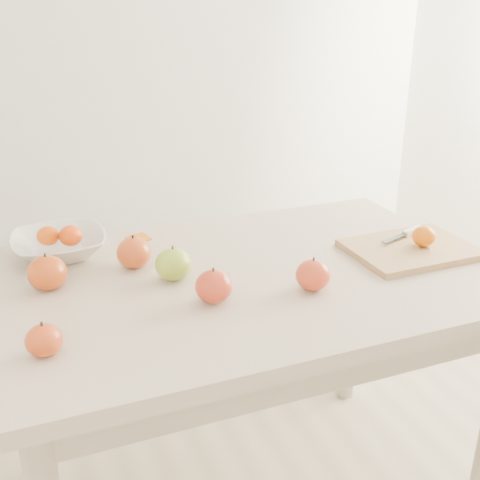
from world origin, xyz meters
name	(u,v)px	position (x,y,z in m)	size (l,w,h in m)	color
table	(247,308)	(0.00, 0.00, 0.65)	(1.20, 0.80, 0.75)	beige
cutting_board	(411,249)	(0.46, -0.04, 0.76)	(0.33, 0.24, 0.02)	tan
board_tangerine	(424,236)	(0.49, -0.05, 0.80)	(0.06, 0.06, 0.05)	orange
fruit_bowl	(59,245)	(-0.42, 0.28, 0.78)	(0.24, 0.24, 0.06)	white
bowl_tangerine_near	(48,236)	(-0.45, 0.29, 0.81)	(0.06, 0.06, 0.05)	#E34C08
bowl_tangerine_far	(71,236)	(-0.39, 0.27, 0.81)	(0.06, 0.06, 0.05)	#CA4307
orange_peel_a	(139,240)	(-0.21, 0.31, 0.75)	(0.06, 0.04, 0.00)	#CA5A0E
orange_peel_b	(135,249)	(-0.23, 0.25, 0.75)	(0.04, 0.04, 0.00)	#E85E10
paring_knife	(410,232)	(0.50, 0.03, 0.78)	(0.17, 0.07, 0.01)	white
apple_green	(173,264)	(-0.18, 0.04, 0.79)	(0.09, 0.09, 0.08)	olive
apple_red_e	(313,275)	(0.11, -0.14, 0.79)	(0.08, 0.08, 0.07)	#A4070A
apple_red_a	(134,253)	(-0.25, 0.14, 0.79)	(0.09, 0.09, 0.08)	#A4291B
apple_red_c	(214,286)	(-0.13, -0.11, 0.79)	(0.08, 0.08, 0.08)	maroon
apple_red_d	(44,340)	(-0.50, -0.19, 0.78)	(0.07, 0.07, 0.06)	#A30F06
apple_red_b	(47,273)	(-0.47, 0.09, 0.79)	(0.09, 0.09, 0.08)	#A11C0F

